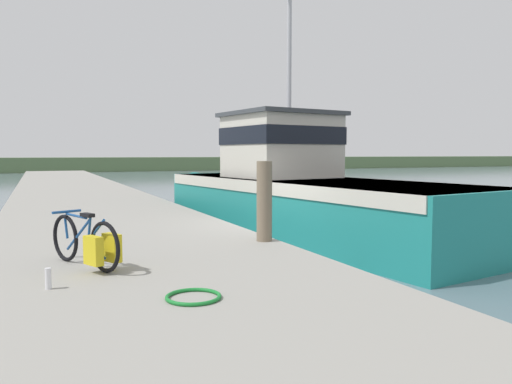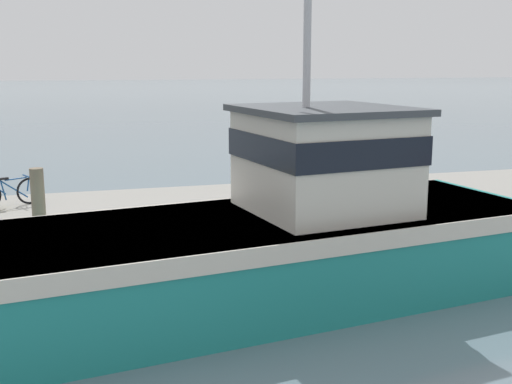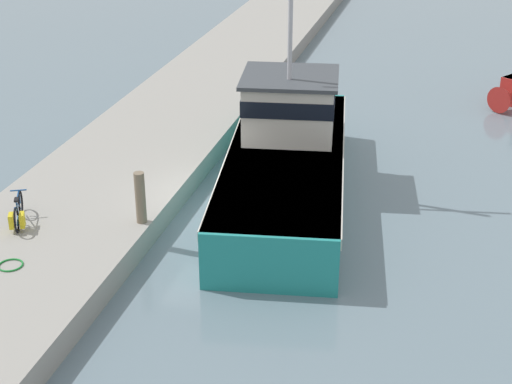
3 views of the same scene
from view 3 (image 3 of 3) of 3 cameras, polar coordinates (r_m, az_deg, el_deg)
The scene contains 6 objects.
ground_plane at distance 23.32m, azimuth -3.45°, elevation -1.81°, with size 320.00×320.00×0.00m, color slate.
dock_pier at distance 24.38m, azimuth -11.32°, elevation -0.09°, with size 5.04×80.00×0.70m, color gray.
fishing_boat_main at distance 24.46m, azimuth 2.27°, elevation 2.75°, with size 5.05×13.27×8.25m.
bicycle_touring at distance 22.09m, azimuth -16.93°, elevation -1.50°, with size 0.86×1.64×0.77m.
mooring_post at distance 21.37m, azimuth -8.41°, elevation -0.41°, with size 0.28×0.28×1.47m, color #756651.
hose_coil at distance 20.33m, azimuth -17.42°, elevation -5.09°, with size 0.62×0.62×0.04m, color #197A2D.
Camera 3 is at (6.58, -19.68, 10.64)m, focal length 55.00 mm.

